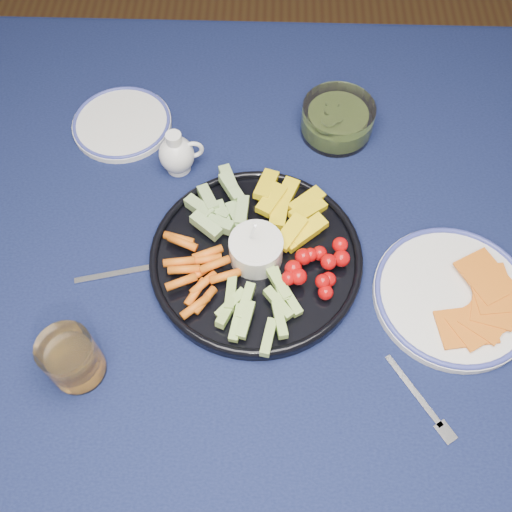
{
  "coord_description": "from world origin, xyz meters",
  "views": [
    {
      "loc": [
        -0.02,
        -0.55,
        1.56
      ],
      "look_at": [
        -0.04,
        -0.08,
        0.76
      ],
      "focal_mm": 40.0,
      "sensor_mm": 36.0,
      "label": 1
    }
  ],
  "objects_px": {
    "creamer_pitcher": "(177,154)",
    "cheese_plate": "(454,295)",
    "side_plate_extra": "(122,123)",
    "crudite_platter": "(255,255)",
    "pickle_bowl": "(337,121)",
    "juice_tumbler": "(73,360)",
    "dining_table": "(278,250)"
  },
  "relations": [
    {
      "from": "dining_table",
      "to": "crudite_platter",
      "type": "bearing_deg",
      "value": -118.04
    },
    {
      "from": "juice_tumbler",
      "to": "side_plate_extra",
      "type": "relative_size",
      "value": 0.5
    },
    {
      "from": "crudite_platter",
      "to": "creamer_pitcher",
      "type": "height_order",
      "value": "crudite_platter"
    },
    {
      "from": "side_plate_extra",
      "to": "crudite_platter",
      "type": "bearing_deg",
      "value": -47.85
    },
    {
      "from": "juice_tumbler",
      "to": "side_plate_extra",
      "type": "xyz_separation_m",
      "value": [
        -0.01,
        0.49,
        -0.03
      ]
    },
    {
      "from": "dining_table",
      "to": "pickle_bowl",
      "type": "relative_size",
      "value": 12.36
    },
    {
      "from": "dining_table",
      "to": "creamer_pitcher",
      "type": "distance_m",
      "value": 0.25
    },
    {
      "from": "dining_table",
      "to": "cheese_plate",
      "type": "bearing_deg",
      "value": -26.03
    },
    {
      "from": "juice_tumbler",
      "to": "pickle_bowl",
      "type": "bearing_deg",
      "value": 50.71
    },
    {
      "from": "crudite_platter",
      "to": "juice_tumbler",
      "type": "relative_size",
      "value": 3.73
    },
    {
      "from": "pickle_bowl",
      "to": "juice_tumbler",
      "type": "bearing_deg",
      "value": -129.29
    },
    {
      "from": "dining_table",
      "to": "crudite_platter",
      "type": "distance_m",
      "value": 0.14
    },
    {
      "from": "juice_tumbler",
      "to": "side_plate_extra",
      "type": "height_order",
      "value": "juice_tumbler"
    },
    {
      "from": "crudite_platter",
      "to": "side_plate_extra",
      "type": "xyz_separation_m",
      "value": [
        -0.26,
        0.29,
        -0.01
      ]
    },
    {
      "from": "dining_table",
      "to": "pickle_bowl",
      "type": "xyz_separation_m",
      "value": [
        0.1,
        0.22,
        0.12
      ]
    },
    {
      "from": "cheese_plate",
      "to": "side_plate_extra",
      "type": "bearing_deg",
      "value": 148.82
    },
    {
      "from": "crudite_platter",
      "to": "cheese_plate",
      "type": "bearing_deg",
      "value": -10.65
    },
    {
      "from": "juice_tumbler",
      "to": "side_plate_extra",
      "type": "bearing_deg",
      "value": 91.21
    },
    {
      "from": "creamer_pitcher",
      "to": "side_plate_extra",
      "type": "height_order",
      "value": "creamer_pitcher"
    },
    {
      "from": "creamer_pitcher",
      "to": "cheese_plate",
      "type": "distance_m",
      "value": 0.53
    },
    {
      "from": "pickle_bowl",
      "to": "cheese_plate",
      "type": "relative_size",
      "value": 0.53
    },
    {
      "from": "crudite_platter",
      "to": "juice_tumbler",
      "type": "distance_m",
      "value": 0.32
    },
    {
      "from": "crudite_platter",
      "to": "side_plate_extra",
      "type": "bearing_deg",
      "value": 132.15
    },
    {
      "from": "dining_table",
      "to": "side_plate_extra",
      "type": "distance_m",
      "value": 0.39
    },
    {
      "from": "crudite_platter",
      "to": "juice_tumbler",
      "type": "xyz_separation_m",
      "value": [
        -0.25,
        -0.2,
        0.02
      ]
    },
    {
      "from": "crudite_platter",
      "to": "cheese_plate",
      "type": "xyz_separation_m",
      "value": [
        0.32,
        -0.06,
        -0.01
      ]
    },
    {
      "from": "pickle_bowl",
      "to": "juice_tumbler",
      "type": "xyz_separation_m",
      "value": [
        -0.4,
        -0.49,
        0.01
      ]
    },
    {
      "from": "dining_table",
      "to": "creamer_pitcher",
      "type": "relative_size",
      "value": 18.95
    },
    {
      "from": "creamer_pitcher",
      "to": "juice_tumbler",
      "type": "relative_size",
      "value": 0.94
    },
    {
      "from": "cheese_plate",
      "to": "juice_tumbler",
      "type": "relative_size",
      "value": 2.7
    },
    {
      "from": "dining_table",
      "to": "side_plate_extra",
      "type": "bearing_deg",
      "value": 144.58
    },
    {
      "from": "pickle_bowl",
      "to": "cheese_plate",
      "type": "height_order",
      "value": "pickle_bowl"
    }
  ]
}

